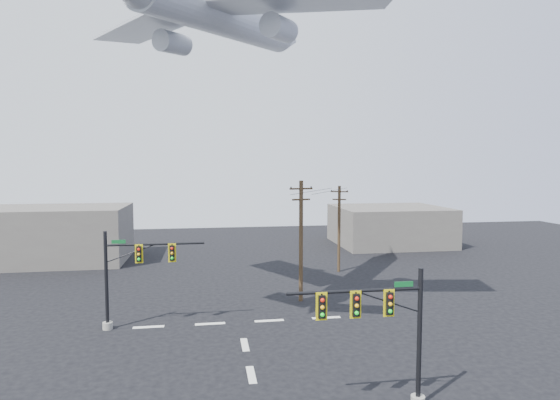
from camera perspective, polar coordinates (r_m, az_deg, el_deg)
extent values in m
cube|color=silver|center=(25.37, -3.53, -20.48)|extent=(0.40, 2.00, 0.01)
cube|color=silver|center=(29.03, -4.31, -17.18)|extent=(0.40, 2.00, 0.01)
cube|color=silver|center=(32.93, -15.73, -14.67)|extent=(2.00, 0.40, 0.01)
cube|color=silver|center=(32.70, -8.52, -14.69)|extent=(2.00, 0.40, 0.01)
cube|color=silver|center=(32.96, -1.32, -14.49)|extent=(2.00, 0.40, 0.01)
cube|color=silver|center=(33.70, 5.65, -14.08)|extent=(2.00, 0.40, 0.01)
cylinder|color=black|center=(22.19, 16.62, -15.78)|extent=(0.21, 0.21, 6.19)
cylinder|color=black|center=(20.45, 9.11, -10.90)|extent=(5.93, 0.14, 0.14)
cylinder|color=black|center=(21.09, 13.01, -11.98)|extent=(3.15, 0.07, 0.07)
cube|color=black|center=(20.98, 13.15, -12.15)|extent=(0.30, 0.27, 0.97)
cube|color=#D8C40C|center=(20.99, 13.13, -12.13)|extent=(0.49, 0.04, 1.19)
sphere|color=red|center=(20.76, 13.32, -11.44)|extent=(0.18, 0.18, 0.18)
sphere|color=#FFAA0D|center=(20.85, 13.31, -12.26)|extent=(0.18, 0.18, 0.18)
sphere|color=#0DD51E|center=(20.94, 13.29, -13.07)|extent=(0.18, 0.18, 0.18)
cube|color=black|center=(20.48, 9.21, -12.49)|extent=(0.30, 0.27, 0.97)
cube|color=#D8C40C|center=(20.50, 9.20, -12.48)|extent=(0.49, 0.04, 1.19)
sphere|color=red|center=(20.26, 9.36, -11.78)|extent=(0.18, 0.18, 0.18)
sphere|color=#FFAA0D|center=(20.35, 9.35, -12.61)|extent=(0.18, 0.18, 0.18)
sphere|color=#0DD51E|center=(20.44, 9.34, -13.44)|extent=(0.18, 0.18, 0.18)
cube|color=black|center=(20.09, 5.09, -12.80)|extent=(0.30, 0.27, 0.97)
cube|color=#D8C40C|center=(20.10, 5.08, -12.78)|extent=(0.49, 0.04, 1.19)
sphere|color=red|center=(19.86, 5.20, -12.07)|extent=(0.18, 0.18, 0.18)
sphere|color=#FFAA0D|center=(19.95, 5.20, -12.92)|extent=(0.18, 0.18, 0.18)
sphere|color=#0DD51E|center=(20.04, 5.19, -13.77)|extent=(0.18, 0.18, 0.18)
cube|color=#0C5723|center=(21.11, 14.86, -9.89)|extent=(0.84, 0.04, 0.23)
cylinder|color=gray|center=(33.29, -20.26, -14.17)|extent=(0.64, 0.64, 0.46)
cylinder|color=black|center=(32.48, -20.41, -9.19)|extent=(0.22, 0.22, 6.40)
cylinder|color=black|center=(31.56, -14.92, -5.22)|extent=(6.26, 0.15, 0.15)
cylinder|color=black|center=(31.85, -17.71, -6.20)|extent=(3.32, 0.07, 0.07)
cube|color=black|center=(31.65, -16.81, -6.29)|extent=(0.31, 0.27, 1.01)
cube|color=#D8C40C|center=(31.67, -16.81, -6.29)|extent=(0.50, 0.04, 1.23)
sphere|color=red|center=(31.44, -16.86, -5.77)|extent=(0.18, 0.18, 0.18)
sphere|color=#FFAA0D|center=(31.50, -16.85, -6.35)|extent=(0.18, 0.18, 0.18)
sphere|color=#0DD51E|center=(31.56, -16.84, -6.92)|extent=(0.18, 0.18, 0.18)
cube|color=black|center=(31.43, -13.02, -6.29)|extent=(0.31, 0.27, 1.01)
cube|color=#D8C40C|center=(31.45, -13.02, -6.29)|extent=(0.50, 0.04, 1.23)
sphere|color=red|center=(31.22, -13.05, -5.77)|extent=(0.18, 0.18, 0.18)
sphere|color=#FFAA0D|center=(31.28, -13.04, -6.34)|extent=(0.18, 0.18, 0.18)
sphere|color=#0DD51E|center=(31.34, -13.03, -6.92)|extent=(0.18, 0.18, 0.18)
cube|color=#0C5723|center=(31.79, -19.09, -4.83)|extent=(0.87, 0.04, 0.24)
cylinder|color=#402E1B|center=(36.40, 2.57, -5.04)|extent=(0.31, 0.31, 9.42)
cube|color=#402E1B|center=(35.96, 2.59, 1.39)|extent=(1.87, 0.49, 0.13)
cube|color=#402E1B|center=(36.01, 2.59, 0.06)|extent=(1.46, 0.40, 0.13)
cylinder|color=black|center=(35.64, 1.35, 1.53)|extent=(0.10, 0.10, 0.13)
cylinder|color=black|center=(35.96, 2.60, 1.55)|extent=(0.10, 0.10, 0.13)
cylinder|color=black|center=(36.29, 3.82, 1.57)|extent=(0.10, 0.10, 0.13)
cylinder|color=#402E1B|center=(46.66, 7.21, -3.53)|extent=(0.29, 0.29, 8.55)
cube|color=#402E1B|center=(46.29, 7.25, 1.02)|extent=(1.64, 0.77, 0.12)
cube|color=#402E1B|center=(46.34, 7.24, 0.07)|extent=(1.29, 0.63, 0.12)
cylinder|color=black|center=(46.38, 6.31, 1.15)|extent=(0.10, 0.10, 0.12)
cylinder|color=black|center=(46.29, 7.25, 1.13)|extent=(0.10, 0.10, 0.12)
cylinder|color=black|center=(46.21, 8.20, 1.12)|extent=(0.10, 0.10, 0.12)
cylinder|color=black|center=(40.91, 4.13, 1.10)|extent=(5.81, 9.21, 0.03)
cylinder|color=black|center=(41.30, 6.30, 1.12)|extent=(5.68, 9.21, 0.03)
cylinder|color=#AFB2BB|center=(34.66, -6.67, 21.36)|extent=(12.01, 15.85, 4.25)
cone|color=#AFB2BB|center=(43.79, 1.00, 19.03)|extent=(4.53, 4.87, 3.05)
cube|color=#AFB2BB|center=(37.14, -16.16, 19.47)|extent=(8.94, 11.47, 0.55)
cube|color=#AFB2BB|center=(30.89, 2.52, 22.82)|extent=(11.53, 5.57, 0.55)
cylinder|color=#AFB2BB|center=(36.35, -12.95, 18.18)|extent=(2.87, 3.22, 1.77)
cylinder|color=#AFB2BB|center=(32.00, -0.10, 20.22)|extent=(2.87, 3.22, 1.77)
cube|color=#615D55|center=(57.31, -27.10, -3.79)|extent=(18.00, 10.00, 6.00)
cube|color=#615D55|center=(64.19, 13.22, -3.04)|extent=(14.00, 12.00, 5.00)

